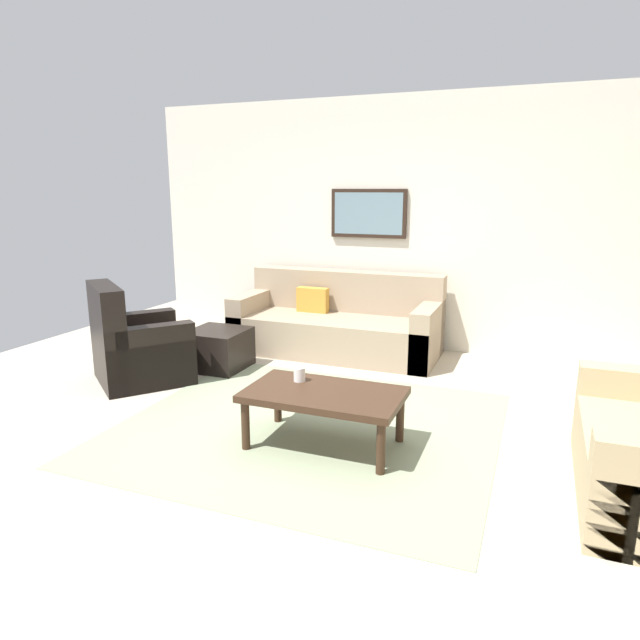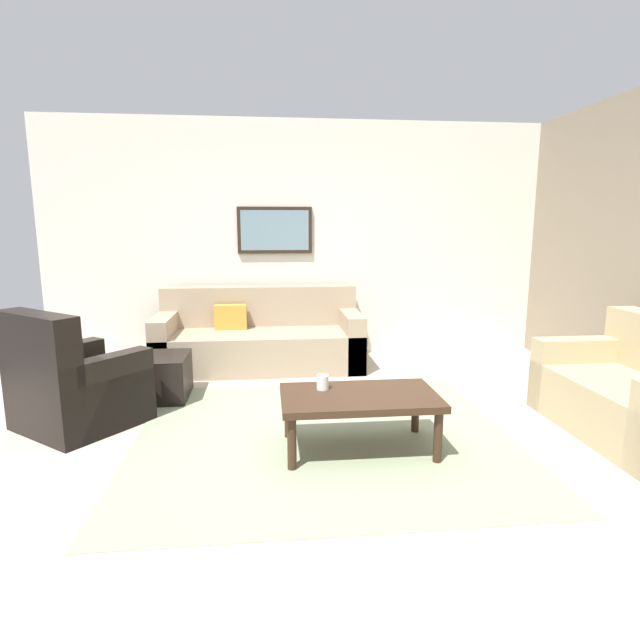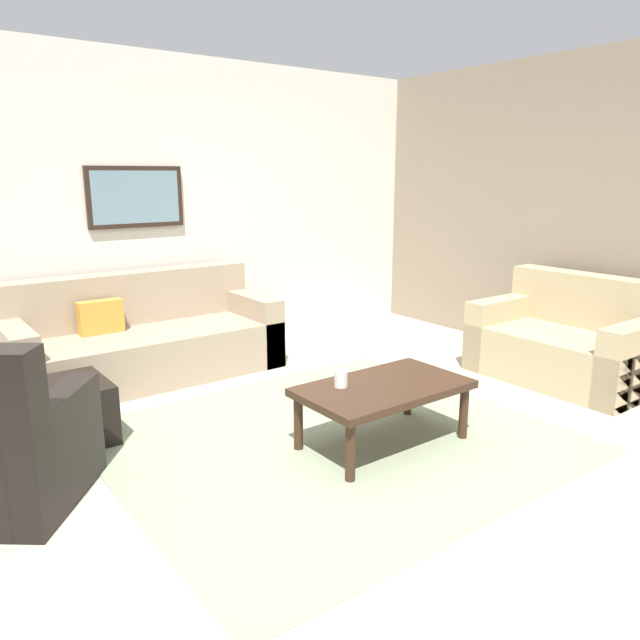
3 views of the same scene
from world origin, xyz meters
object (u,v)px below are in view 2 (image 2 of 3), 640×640
armchair_leather (72,390)px  framed_artwork (275,230)px  ottoman (157,377)px  coffee_table (359,401)px  cup (323,382)px  couch_main (260,340)px

armchair_leather → framed_artwork: bearing=52.2°
ottoman → coffee_table: 2.10m
coffee_table → ottoman: bearing=142.2°
coffee_table → cup: size_ratio=10.49×
coffee_table → framed_artwork: bearing=100.8°
ottoman → framed_artwork: 2.28m
couch_main → framed_artwork: size_ratio=2.56×
armchair_leather → ottoman: bearing=51.4°
coffee_table → framed_artwork: size_ratio=1.25×
cup → framed_artwork: (-0.28, 2.62, 1.06)m
ottoman → coffee_table: coffee_table is taller
couch_main → armchair_leather: 2.23m
couch_main → coffee_table: size_ratio=2.05×
couch_main → coffee_table: 2.44m
cup → armchair_leather: bearing=165.4°
cup → framed_artwork: bearing=96.1°
armchair_leather → cup: armchair_leather is taller
couch_main → coffee_table: (0.72, -2.33, 0.06)m
ottoman → framed_artwork: size_ratio=0.64×
armchair_leather → coffee_table: 2.26m
armchair_leather → coffee_table: armchair_leather is taller
coffee_table → armchair_leather: bearing=163.7°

